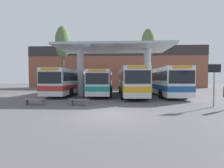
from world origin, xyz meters
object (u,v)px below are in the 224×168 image
Objects in this scene: poplar_tree_behind_left at (63,43)px; parked_car_street at (91,84)px; transit_bus_left_bay at (72,81)px; transit_bus_right_bay at (131,81)px; info_sign_platform at (214,77)px; transit_bus_center_bay at (102,81)px; waiting_bench_near_pillar at (79,101)px; transit_bus_far_right_bay at (164,81)px; poplar_tree_behind_right at (148,44)px; waiting_bench_mid_platform at (35,101)px.

poplar_tree_behind_left is 9.71m from parked_car_street.
transit_bus_left_bay is 1.15× the size of transit_bus_right_bay.
transit_bus_right_bay is 8.94m from info_sign_platform.
transit_bus_center_bay is 2.49× the size of parked_car_street.
transit_bus_left_bay is at bearing -16.87° from transit_bus_right_bay.
transit_bus_right_bay reaches higher than transit_bus_left_bay.
transit_bus_right_bay is at bearing 55.80° from waiting_bench_near_pillar.
transit_bus_far_right_bay reaches higher than info_sign_platform.
transit_bus_right_bay is (3.74, -1.68, 0.11)m from transit_bus_center_bay.
transit_bus_left_bay reaches higher than transit_bus_center_bay.
transit_bus_right_bay is at bearing 154.18° from transit_bus_center_bay.
info_sign_platform is (1.44, -7.58, 0.42)m from transit_bus_far_right_bay.
transit_bus_right_bay is 15.34m from poplar_tree_behind_left.
poplar_tree_behind_left is 1.11× the size of poplar_tree_behind_right.
poplar_tree_behind_right reaches higher than waiting_bench_near_pillar.
transit_bus_left_bay is at bearing -7.92° from transit_bus_center_bay.
transit_bus_center_bay is at bearing 136.99° from info_sign_platform.
transit_bus_center_bay is 9.60m from waiting_bench_mid_platform.
transit_bus_center_bay is 4.10m from transit_bus_right_bay.
transit_bus_left_bay is 12.23m from transit_bus_far_right_bay.
waiting_bench_near_pillar is 17.11m from poplar_tree_behind_right.
transit_bus_left_bay is 7.42× the size of waiting_bench_mid_platform.
info_sign_platform reaches higher than transit_bus_center_bay.
transit_bus_left_bay is 8.99m from waiting_bench_mid_platform.
info_sign_platform is 14.80m from poplar_tree_behind_right.
waiting_bench_mid_platform is at bearing 60.51° from transit_bus_center_bay.
waiting_bench_near_pillar is 0.14× the size of poplar_tree_behind_left.
transit_bus_far_right_bay is at bearing 30.76° from waiting_bench_mid_platform.
parked_car_street is at bearing 49.90° from poplar_tree_behind_left.
transit_bus_center_bay is 7.93m from transit_bus_far_right_bay.
poplar_tree_behind_right is at bearing -118.41° from transit_bus_right_bay.
waiting_bench_near_pillar is at bearing 82.72° from transit_bus_center_bay.
waiting_bench_near_pillar is at bearing 53.93° from transit_bus_right_bay.
info_sign_platform is 23.58m from parked_car_street.
transit_bus_center_bay is 11.91m from poplar_tree_behind_left.
waiting_bench_mid_platform is at bearing 29.74° from transit_bus_far_right_bay.
parked_car_street is (-2.80, 19.42, 0.62)m from waiting_bench_near_pillar.
parked_car_street is (4.03, 4.79, -7.42)m from poplar_tree_behind_left.
poplar_tree_behind_left is (-15.51, 7.32, 6.55)m from transit_bus_far_right_bay.
transit_bus_left_bay is 10.60m from parked_car_street.
transit_bus_right_bay is at bearing 128.46° from info_sign_platform.
poplar_tree_behind_right reaches higher than transit_bus_far_right_bay.
transit_bus_right_bay is 14.70m from parked_car_street.
parked_car_street is (-3.62, 11.02, -0.76)m from transit_bus_center_bay.
transit_bus_left_bay is 8.07× the size of waiting_bench_near_pillar.
transit_bus_far_right_bay is at bearing -25.26° from poplar_tree_behind_left.
transit_bus_far_right_bay is (12.13, -1.56, 0.04)m from transit_bus_left_bay.
info_sign_platform is (9.30, -8.67, 0.53)m from transit_bus_center_bay.
poplar_tree_behind_left reaches higher than transit_bus_center_bay.
poplar_tree_behind_left is 14.77m from poplar_tree_behind_right.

